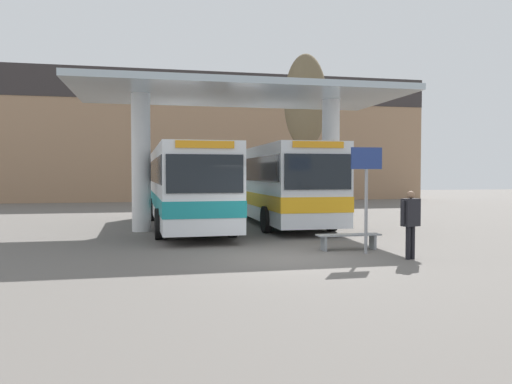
# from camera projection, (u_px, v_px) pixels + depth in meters

# --- Properties ---
(ground_plane) EXTENTS (100.00, 100.00, 0.00)m
(ground_plane) POSITION_uv_depth(u_px,v_px,m) (286.00, 257.00, 13.20)
(ground_plane) COLOR #605B56
(townhouse_backdrop) EXTENTS (40.00, 0.58, 10.48)m
(townhouse_backdrop) POSITION_uv_depth(u_px,v_px,m) (194.00, 126.00, 40.18)
(townhouse_backdrop) COLOR #9E7A5B
(townhouse_backdrop) RESTS_ON ground_plane
(station_canopy) EXTENTS (12.70, 6.16, 5.53)m
(station_canopy) POSITION_uv_depth(u_px,v_px,m) (240.00, 110.00, 19.88)
(station_canopy) COLOR silver
(station_canopy) RESTS_ON ground_plane
(transit_bus_left_bay) EXTENTS (3.02, 12.07, 3.23)m
(transit_bus_left_bay) POSITION_uv_depth(u_px,v_px,m) (186.00, 184.00, 20.64)
(transit_bus_left_bay) COLOR silver
(transit_bus_left_bay) RESTS_ON ground_plane
(transit_bus_center_bay) EXTENTS (2.87, 11.30, 3.34)m
(transit_bus_center_bay) POSITION_uv_depth(u_px,v_px,m) (277.00, 182.00, 22.32)
(transit_bus_center_bay) COLOR silver
(transit_bus_center_bay) RESTS_ON ground_plane
(waiting_bench_near_pillar) EXTENTS (1.90, 0.44, 0.46)m
(waiting_bench_near_pillar) POSITION_uv_depth(u_px,v_px,m) (349.00, 238.00, 14.50)
(waiting_bench_near_pillar) COLOR gray
(waiting_bench_near_pillar) RESTS_ON ground_plane
(info_sign_platform) EXTENTS (0.90, 0.09, 2.95)m
(info_sign_platform) POSITION_uv_depth(u_px,v_px,m) (366.00, 178.00, 13.79)
(info_sign_platform) COLOR gray
(info_sign_platform) RESTS_ON ground_plane
(pedestrian_waiting) EXTENTS (0.65, 0.39, 1.77)m
(pedestrian_waiting) POSITION_uv_depth(u_px,v_px,m) (411.00, 218.00, 12.90)
(pedestrian_waiting) COLOR black
(pedestrian_waiting) RESTS_ON ground_plane
(poplar_tree_behind_left) EXTENTS (2.62, 2.62, 9.54)m
(poplar_tree_behind_left) POSITION_uv_depth(u_px,v_px,m) (305.00, 102.00, 30.46)
(poplar_tree_behind_left) COLOR #473A2B
(poplar_tree_behind_left) RESTS_ON ground_plane
(parked_car_street) EXTENTS (4.25, 2.19, 2.19)m
(parked_car_street) POSITION_uv_depth(u_px,v_px,m) (282.00, 189.00, 38.59)
(parked_car_street) COLOR #B2B7BC
(parked_car_street) RESTS_ON ground_plane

